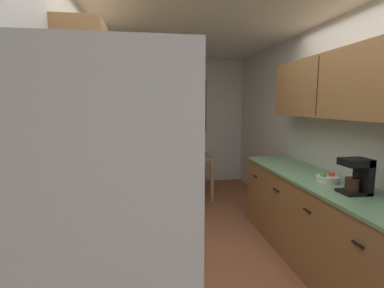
# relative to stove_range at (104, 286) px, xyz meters

# --- Properties ---
(ground_plane) EXTENTS (12.00, 12.00, 0.00)m
(ground_plane) POSITION_rel_stove_range_xyz_m (0.99, 1.49, -0.47)
(ground_plane) COLOR #995B3D
(wall_left) EXTENTS (0.10, 9.00, 2.55)m
(wall_left) POSITION_rel_stove_range_xyz_m (-0.36, 1.49, 0.80)
(wall_left) COLOR silver
(wall_left) RESTS_ON ground
(wall_right) EXTENTS (0.10, 9.00, 2.55)m
(wall_right) POSITION_rel_stove_range_xyz_m (2.34, 1.49, 0.80)
(wall_right) COLOR silver
(wall_right) RESTS_ON ground
(wall_back) EXTENTS (4.40, 0.10, 2.55)m
(wall_back) POSITION_rel_stove_range_xyz_m (0.99, 4.14, 0.80)
(wall_back) COLOR silver
(wall_back) RESTS_ON ground
(ceiling_slab) EXTENTS (4.40, 9.00, 0.08)m
(ceiling_slab) POSITION_rel_stove_range_xyz_m (0.99, 1.49, 2.12)
(ceiling_slab) COLOR white
(stove_range) EXTENTS (0.66, 0.66, 1.10)m
(stove_range) POSITION_rel_stove_range_xyz_m (0.00, 0.00, 0.00)
(stove_range) COLOR black
(stove_range) RESTS_ON ground
(microwave_over_range) EXTENTS (0.39, 0.56, 0.32)m
(microwave_over_range) POSITION_rel_stove_range_xyz_m (-0.11, 0.00, 1.20)
(microwave_over_range) COLOR black
(counter_left) EXTENTS (0.64, 1.77, 0.90)m
(counter_left) POSITION_rel_stove_range_xyz_m (-0.01, 1.21, -0.02)
(counter_left) COLOR olive
(counter_left) RESTS_ON ground
(upper_cabinets_left) EXTENTS (0.33, 1.85, 0.68)m
(upper_cabinets_left) POSITION_rel_stove_range_xyz_m (-0.15, 1.16, 1.40)
(upper_cabinets_left) COLOR olive
(counter_right) EXTENTS (0.64, 3.10, 0.90)m
(counter_right) POSITION_rel_stove_range_xyz_m (1.99, 0.47, -0.02)
(counter_right) COLOR olive
(counter_right) RESTS_ON ground
(upper_cabinets_right) EXTENTS (0.33, 2.78, 0.63)m
(upper_cabinets_right) POSITION_rel_stove_range_xyz_m (2.13, 0.42, 1.34)
(upper_cabinets_right) COLOR olive
(dining_table) EXTENTS (0.97, 0.77, 0.74)m
(dining_table) POSITION_rel_stove_range_xyz_m (0.90, 3.15, 0.15)
(dining_table) COLOR #A87F51
(dining_table) RESTS_ON ground
(dining_chair_near) EXTENTS (0.43, 0.43, 0.90)m
(dining_chair_near) POSITION_rel_stove_range_xyz_m (0.83, 2.55, 0.03)
(dining_chair_near) COLOR olive
(dining_chair_near) RESTS_ON ground
(dining_chair_far) EXTENTS (0.45, 0.45, 0.90)m
(dining_chair_far) POSITION_rel_stove_range_xyz_m (1.00, 3.74, 0.03)
(dining_chair_far) COLOR olive
(dining_chair_far) RESTS_ON ground
(pendant_light) EXTENTS (0.34, 0.34, 0.52)m
(pendant_light) POSITION_rel_stove_range_xyz_m (0.90, 3.15, 1.61)
(pendant_light) COLOR black
(back_window) EXTENTS (0.84, 0.05, 1.05)m
(back_window) POSITION_rel_stove_range_xyz_m (1.08, 4.06, 1.13)
(back_window) COLOR brown
(trash_bin) EXTENTS (0.28, 0.28, 0.60)m
(trash_bin) POSITION_rel_stove_range_xyz_m (0.29, 2.63, -0.17)
(trash_bin) COLOR white
(trash_bin) RESTS_ON ground
(storage_canister) EXTENTS (0.12, 0.12, 0.16)m
(storage_canister) POSITION_rel_stove_range_xyz_m (-0.01, 0.55, 0.51)
(storage_canister) COLOR red
(storage_canister) RESTS_ON counter_left
(dish_towel) EXTENTS (0.02, 0.16, 0.24)m
(dish_towel) POSITION_rel_stove_range_xyz_m (0.35, 0.16, 0.03)
(dish_towel) COLOR silver
(coffee_maker) EXTENTS (0.22, 0.18, 0.29)m
(coffee_maker) POSITION_rel_stove_range_xyz_m (2.01, 0.29, 0.58)
(coffee_maker) COLOR black
(coffee_maker) RESTS_ON counter_right
(fruit_bowl) EXTENTS (0.21, 0.21, 0.09)m
(fruit_bowl) POSITION_rel_stove_range_xyz_m (1.98, 0.64, 0.47)
(fruit_bowl) COLOR silver
(fruit_bowl) RESTS_ON counter_right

